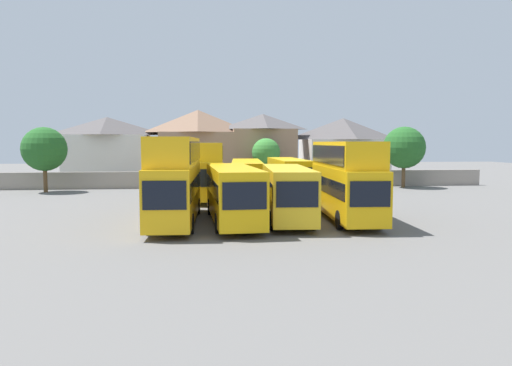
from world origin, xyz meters
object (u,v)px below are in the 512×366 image
bus_7 (288,175)px  house_terrace_far_right (343,149)px  tree_behind_wall (266,153)px  tree_left_of_lot (44,149)px  house_terrace_centre (198,145)px  bus_6 (246,177)px  house_terrace_right (263,147)px  bus_4 (346,176)px  bus_1 (176,175)px  bus_2 (233,191)px  bus_5 (205,167)px  bus_3 (287,191)px  house_terrace_left (108,149)px  tree_right_of_lot (404,148)px

bus_7 → house_terrace_far_right: size_ratio=1.04×
tree_behind_wall → tree_left_of_lot: bearing=-166.4°
house_terrace_centre → bus_6: bearing=-76.3°
bus_6 → house_terrace_far_right: (14.12, 18.40, 2.21)m
house_terrace_centre → tree_left_of_lot: 18.45m
bus_7 → house_terrace_centre: size_ratio=1.13×
bus_7 → house_terrace_right: 17.41m
tree_left_of_lot → house_terrace_centre: bearing=36.1°
bus_4 → house_terrace_centre: size_ratio=1.09×
bus_1 → house_terrace_far_right: 36.80m
bus_4 → tree_left_of_lot: bearing=-126.6°
bus_1 → house_terrace_far_right: size_ratio=1.12×
bus_2 → tree_left_of_lot: 26.68m
bus_1 → bus_2: bearing=86.4°
bus_5 → tree_left_of_lot: 17.23m
bus_3 → tree_left_of_lot: size_ratio=1.59×
tree_left_of_lot → house_terrace_left: bearing=71.4°
bus_3 → tree_behind_wall: (1.99, 25.49, 1.80)m
bus_2 → bus_3: bus_2 is taller
bus_1 → house_terrace_right: 31.50m
bus_6 → bus_5: bearing=-86.4°
bus_2 → bus_4: size_ratio=1.08×
bus_4 → tree_left_of_lot: (-24.42, 20.03, 1.46)m
bus_1 → house_terrace_left: bearing=-160.1°
bus_6 → tree_behind_wall: size_ratio=2.26×
bus_6 → house_terrace_right: 17.93m
bus_6 → tree_right_of_lot: tree_right_of_lot is taller
bus_4 → tree_left_of_lot: tree_left_of_lot is taller
tree_behind_wall → bus_6: bearing=-105.0°
house_terrace_left → bus_1: bearing=-72.3°
bus_2 → tree_right_of_lot: tree_right_of_lot is taller
bus_4 → house_terrace_left: size_ratio=1.01×
bus_3 → bus_2: bearing=-82.7°
house_terrace_centre → house_terrace_far_right: size_ratio=0.92×
bus_5 → house_terrace_far_right: (17.79, 18.37, 1.35)m
bus_4 → house_terrace_far_right: size_ratio=1.00×
tree_left_of_lot → bus_4: bearing=-39.4°
bus_5 → bus_7: bearing=89.3°
house_terrace_far_right → house_terrace_left: bearing=179.6°
bus_3 → house_terrace_left: house_terrace_left is taller
bus_2 → house_terrace_centre: bearing=-178.3°
bus_3 → house_terrace_right: size_ratio=1.21×
bus_4 → house_terrace_far_right: (9.00, 31.32, 1.31)m
bus_1 → house_terrace_centre: bearing=-179.8°
bus_6 → bus_3: bearing=10.3°
house_terrace_far_right → bus_2: bearing=-117.1°
bus_7 → tree_left_of_lot: 24.21m
bus_3 → tree_left_of_lot: bearing=-130.1°
house_terrace_left → tree_right_of_lot: 34.95m
bus_5 → tree_right_of_lot: (21.58, 8.08, 1.60)m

